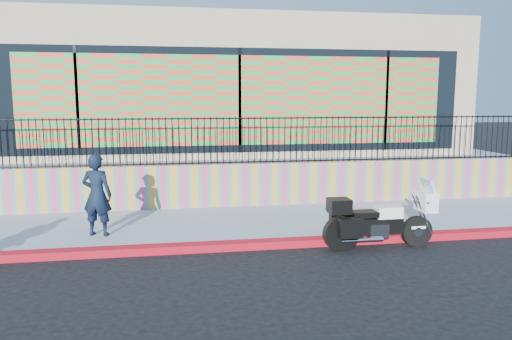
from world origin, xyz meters
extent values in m
plane|color=black|center=(0.00, 0.00, 0.00)|extent=(90.00, 90.00, 0.00)
cube|color=#AC0C24|center=(0.00, 0.00, 0.07)|extent=(16.00, 0.30, 0.15)
cube|color=#959CB3|center=(0.00, 1.65, 0.07)|extent=(16.00, 3.00, 0.15)
cube|color=#F44072|center=(0.00, 3.25, 0.70)|extent=(16.00, 0.20, 1.10)
cube|color=#959CB3|center=(0.00, 8.35, 0.62)|extent=(16.00, 10.00, 1.25)
cube|color=tan|center=(0.00, 8.15, 3.25)|extent=(14.00, 8.00, 4.00)
cube|color=black|center=(0.00, 4.13, 2.85)|extent=(12.60, 0.04, 2.80)
cube|color=#E15032|center=(0.00, 4.10, 2.85)|extent=(11.48, 0.02, 2.40)
cylinder|color=black|center=(2.92, -0.40, 0.31)|extent=(0.61, 0.13, 0.61)
cylinder|color=black|center=(1.34, -0.40, 0.31)|extent=(0.61, 0.13, 0.61)
cube|color=black|center=(2.13, -0.40, 0.46)|extent=(0.88, 0.26, 0.32)
cube|color=silver|center=(2.08, -0.40, 0.37)|extent=(0.37, 0.32, 0.28)
cube|color=white|center=(2.30, -0.40, 0.72)|extent=(0.51, 0.30, 0.22)
cube|color=black|center=(1.81, -0.40, 0.71)|extent=(0.51, 0.32, 0.11)
cube|color=white|center=(3.09, -0.40, 0.91)|extent=(0.28, 0.48, 0.39)
cube|color=silver|center=(3.12, -0.40, 1.21)|extent=(0.17, 0.43, 0.31)
cube|color=black|center=(1.29, -0.40, 0.88)|extent=(0.41, 0.39, 0.28)
cube|color=black|center=(1.43, -0.68, 0.51)|extent=(0.45, 0.17, 0.37)
cube|color=black|center=(1.43, -0.12, 0.51)|extent=(0.45, 0.17, 0.37)
cube|color=white|center=(2.92, -0.40, 0.40)|extent=(0.30, 0.15, 0.06)
imported|color=black|center=(-3.35, 0.93, 0.99)|extent=(0.70, 0.56, 1.67)
camera|label=1|loc=(-1.83, -9.34, 2.94)|focal=35.00mm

